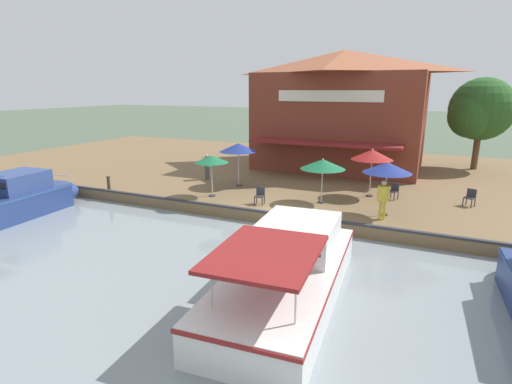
{
  "coord_description": "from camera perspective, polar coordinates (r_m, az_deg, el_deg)",
  "views": [
    {
      "loc": [
        16.24,
        6.02,
        6.21
      ],
      "look_at": [
        -1.0,
        -1.81,
        1.3
      ],
      "focal_mm": 28.0,
      "sensor_mm": 36.0,
      "label": 1
    }
  ],
  "objects": [
    {
      "name": "cafe_chair_facing_river",
      "position": [
        22.01,
        19.06,
        0.24
      ],
      "size": [
        0.58,
        0.58,
        0.85
      ],
      "color": "#2D2D33",
      "rests_on": "quay_deck"
    },
    {
      "name": "motorboat_outer_channel",
      "position": [
        22.91,
        -31.44,
        -1.05
      ],
      "size": [
        8.1,
        2.99,
        2.39
      ],
      "color": "navy",
      "rests_on": "river_water"
    },
    {
      "name": "cafe_chair_under_first_umbrella",
      "position": [
        22.23,
        28.28,
        -0.58
      ],
      "size": [
        0.58,
        0.58,
        0.85
      ],
      "color": "#2D2D33",
      "rests_on": "quay_deck"
    },
    {
      "name": "quay_deck",
      "position": [
        28.51,
        11.71,
        2.27
      ],
      "size": [
        22.0,
        56.0,
        0.6
      ],
      "primitive_type": "cube",
      "color": "brown",
      "rests_on": "ground"
    },
    {
      "name": "quay_edge_fender",
      "position": [
        18.28,
        4.0,
        -3.21
      ],
      "size": [
        0.2,
        50.4,
        0.1
      ],
      "primitive_type": "cube",
      "color": "#2D2D33",
      "rests_on": "quay_deck"
    },
    {
      "name": "cafe_chair_beside_entrance",
      "position": [
        19.89,
        0.56,
        -0.41
      ],
      "size": [
        0.49,
        0.49,
        0.85
      ],
      "color": "#2D2D33",
      "rests_on": "quay_deck"
    },
    {
      "name": "waterfront_restaurant",
      "position": [
        30.1,
        12.21,
        11.51
      ],
      "size": [
        10.01,
        11.74,
        8.26
      ],
      "color": "brown",
      "rests_on": "quay_deck"
    },
    {
      "name": "patio_umbrella_mid_patio_right",
      "position": [
        21.21,
        -6.4,
        4.68
      ],
      "size": [
        1.8,
        1.8,
        2.25
      ],
      "color": "#B7B7B7",
      "rests_on": "quay_deck"
    },
    {
      "name": "patio_umbrella_far_corner",
      "position": [
        21.85,
        16.27,
        5.15
      ],
      "size": [
        2.16,
        2.16,
        2.57
      ],
      "color": "#B7B7B7",
      "rests_on": "quay_deck"
    },
    {
      "name": "patio_umbrella_near_quay_edge",
      "position": [
        20.09,
        9.53,
        3.95
      ],
      "size": [
        2.23,
        2.23,
        2.27
      ],
      "color": "#B7B7B7",
      "rests_on": "quay_deck"
    },
    {
      "name": "motorboat_mid_row",
      "position": [
        12.9,
        5.4,
        -10.15
      ],
      "size": [
        9.31,
        3.52,
        2.27
      ],
      "color": "white",
      "rests_on": "river_water"
    },
    {
      "name": "ground_plane",
      "position": [
        18.4,
        3.85,
        -5.22
      ],
      "size": [
        220.0,
        220.0,
        0.0
      ],
      "primitive_type": "plane",
      "color": "#4C5B47"
    },
    {
      "name": "tree_behind_restaurant",
      "position": [
        32.14,
        29.25,
        10.07
      ],
      "size": [
        4.53,
        4.31,
        6.4
      ],
      "color": "brown",
      "rests_on": "quay_deck"
    },
    {
      "name": "person_mid_patio",
      "position": [
        25.5,
        -7.04,
        4.04
      ],
      "size": [
        0.46,
        0.46,
        1.62
      ],
      "color": "#4C4C56",
      "rests_on": "quay_deck"
    },
    {
      "name": "person_near_entrance",
      "position": [
        18.26,
        17.74,
        -0.39
      ],
      "size": [
        0.5,
        0.5,
        1.77
      ],
      "color": "gold",
      "rests_on": "quay_deck"
    },
    {
      "name": "patio_umbrella_mid_patio_left",
      "position": [
        23.41,
        -2.55,
        6.36
      ],
      "size": [
        2.2,
        2.2,
        2.58
      ],
      "color": "#B7B7B7",
      "rests_on": "quay_deck"
    },
    {
      "name": "patio_umbrella_back_row",
      "position": [
        18.67,
        18.26,
        3.32
      ],
      "size": [
        2.15,
        2.15,
        2.49
      ],
      "color": "#B7B7B7",
      "rests_on": "quay_deck"
    },
    {
      "name": "mooring_post",
      "position": [
        24.12,
        -20.3,
        1.19
      ],
      "size": [
        0.22,
        0.22,
        0.82
      ],
      "color": "#473323",
      "rests_on": "quay_deck"
    }
  ]
}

